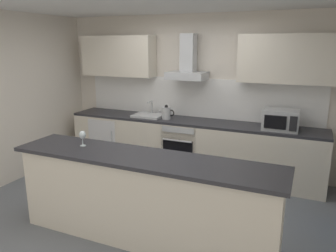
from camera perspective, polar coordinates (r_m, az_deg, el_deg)
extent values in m
cube|color=slate|center=(4.43, -3.15, -14.59)|extent=(5.82, 4.58, 0.02)
cube|color=silver|center=(5.66, 5.13, 5.74)|extent=(5.82, 0.12, 2.60)
cube|color=silver|center=(5.54, -26.92, 4.08)|extent=(0.12, 4.58, 2.60)
cube|color=white|center=(5.60, 4.87, 4.94)|extent=(4.10, 0.02, 0.66)
cube|color=beige|center=(5.51, 3.67, -3.77)|extent=(4.24, 0.60, 0.86)
cube|color=#28282D|center=(5.39, 3.74, 0.79)|extent=(4.24, 0.60, 0.04)
cube|color=beige|center=(3.64, -4.30, -12.89)|extent=(2.86, 0.52, 0.94)
cube|color=#28282D|center=(3.44, -4.45, -5.62)|extent=(2.96, 0.64, 0.04)
cube|color=beige|center=(6.00, -8.66, 11.97)|extent=(1.36, 0.32, 0.70)
cube|color=beige|center=(5.10, 19.93, 10.95)|extent=(1.36, 0.32, 0.70)
cube|color=slate|center=(5.51, 2.80, -3.43)|extent=(0.60, 0.56, 0.80)
cube|color=black|center=(5.27, 1.66, -4.97)|extent=(0.50, 0.02, 0.48)
cube|color=#B7BABC|center=(5.15, 1.69, -0.72)|extent=(0.54, 0.02, 0.09)
cylinder|color=#B7BABC|center=(5.17, 1.54, -2.57)|extent=(0.49, 0.02, 0.02)
cube|color=white|center=(6.16, -9.90, -2.07)|extent=(0.58, 0.56, 0.85)
cube|color=silver|center=(5.93, -11.43, -2.78)|extent=(0.55, 0.02, 0.80)
cylinder|color=#B7BABC|center=(5.78, -9.77, -2.70)|extent=(0.02, 0.02, 0.38)
cube|color=#B7BABC|center=(5.01, 19.06, 1.02)|extent=(0.50, 0.36, 0.30)
cube|color=black|center=(4.83, 18.16, 0.62)|extent=(0.30, 0.02, 0.19)
cube|color=black|center=(4.82, 20.99, 0.35)|extent=(0.10, 0.01, 0.21)
cube|color=silver|center=(5.65, -3.38, 1.85)|extent=(0.50, 0.40, 0.04)
cylinder|color=#B7BABC|center=(5.74, -2.82, 3.16)|extent=(0.03, 0.03, 0.26)
cylinder|color=#B7BABC|center=(5.64, -3.19, 4.21)|extent=(0.03, 0.16, 0.03)
cylinder|color=#B7BABC|center=(5.45, -0.29, 2.26)|extent=(0.15, 0.15, 0.20)
sphere|color=black|center=(5.43, -0.30, 3.42)|extent=(0.06, 0.06, 0.06)
cone|color=#B7BABC|center=(5.48, -1.25, 2.76)|extent=(0.09, 0.04, 0.07)
torus|color=black|center=(5.41, 0.58, 2.29)|extent=(0.11, 0.02, 0.11)
cube|color=#B7BABC|center=(5.37, 3.33, 8.76)|extent=(0.62, 0.45, 0.12)
cube|color=#B7BABC|center=(5.39, 3.58, 12.61)|extent=(0.22, 0.22, 0.60)
cylinder|color=silver|center=(3.90, -14.59, -3.31)|extent=(0.07, 0.07, 0.01)
cylinder|color=silver|center=(3.89, -14.63, -2.64)|extent=(0.01, 0.01, 0.09)
ellipsoid|color=silver|center=(3.87, -14.70, -1.51)|extent=(0.08, 0.08, 0.10)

